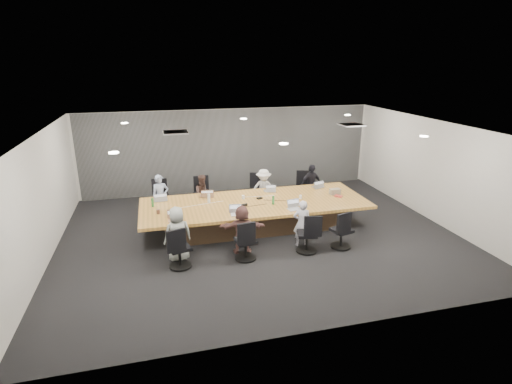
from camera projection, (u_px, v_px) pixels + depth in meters
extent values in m
cube|color=black|center=(260.00, 235.00, 10.42)|extent=(10.00, 8.00, 0.00)
cube|color=white|center=(260.00, 128.00, 9.54)|extent=(10.00, 8.00, 0.00)
cube|color=beige|center=(230.00, 150.00, 13.66)|extent=(10.00, 0.00, 2.80)
cube|color=beige|center=(325.00, 256.00, 6.31)|extent=(10.00, 0.00, 2.80)
cube|color=beige|center=(41.00, 200.00, 8.80)|extent=(0.00, 8.00, 2.80)
cube|color=beige|center=(432.00, 170.00, 11.16)|extent=(0.00, 8.00, 2.80)
cube|color=#555555|center=(230.00, 151.00, 13.58)|extent=(9.80, 0.04, 2.80)
cube|color=#4C3725|center=(255.00, 216.00, 10.78)|extent=(4.80, 1.40, 0.66)
cube|color=#C58C3C|center=(255.00, 203.00, 10.66)|extent=(6.00, 2.20, 0.08)
imported|color=#97A5C4|center=(161.00, 197.00, 11.35)|extent=(0.50, 0.37, 1.28)
cube|color=#B2B2B7|center=(161.00, 199.00, 10.81)|extent=(0.36, 0.25, 0.02)
imported|color=#412D29|center=(204.00, 195.00, 11.65)|extent=(0.67, 0.58, 1.20)
cube|color=#8C6647|center=(206.00, 196.00, 11.09)|extent=(0.38, 0.29, 0.02)
imported|color=silver|center=(264.00, 189.00, 12.07)|extent=(0.87, 0.59, 1.24)
cube|color=#B2B2B7|center=(269.00, 191.00, 11.52)|extent=(0.32, 0.24, 0.02)
imported|color=black|center=(311.00, 185.00, 12.42)|extent=(0.81, 0.49, 1.29)
cube|color=#B2B2B7|center=(318.00, 187.00, 11.89)|extent=(0.38, 0.31, 0.02)
imported|color=#9BA19B|center=(178.00, 234.00, 8.94)|extent=(0.70, 0.53, 1.27)
cube|color=#8C6647|center=(176.00, 220.00, 9.41)|extent=(0.37, 0.26, 0.02)
imported|color=brown|center=(242.00, 229.00, 9.30)|extent=(1.14, 0.55, 1.18)
cube|color=#B2B2B7|center=(237.00, 215.00, 9.76)|extent=(0.33, 0.24, 0.02)
imported|color=silver|center=(302.00, 223.00, 9.65)|extent=(0.48, 0.38, 1.17)
cube|color=#B2B2B7|center=(294.00, 209.00, 10.11)|extent=(0.36, 0.27, 0.02)
cylinder|color=#2D7533|center=(153.00, 202.00, 10.28)|extent=(0.07, 0.07, 0.22)
cylinder|color=#2D7533|center=(273.00, 200.00, 10.44)|extent=(0.08, 0.08, 0.23)
cylinder|color=silver|center=(209.00, 198.00, 10.56)|extent=(0.10, 0.10, 0.24)
cylinder|color=white|center=(243.00, 197.00, 10.87)|extent=(0.09, 0.09, 0.10)
cylinder|color=white|center=(300.00, 197.00, 10.90)|extent=(0.10, 0.10, 0.09)
cylinder|color=brown|center=(158.00, 212.00, 9.82)|extent=(0.10, 0.10, 0.11)
cube|color=black|center=(242.00, 210.00, 10.02)|extent=(0.15, 0.11, 0.03)
cube|color=black|center=(260.00, 198.00, 10.89)|extent=(0.17, 0.14, 0.03)
cube|color=black|center=(244.00, 205.00, 10.32)|extent=(0.18, 0.09, 0.07)
cube|color=gray|center=(335.00, 191.00, 11.23)|extent=(0.30, 0.20, 0.16)
cube|color=#CF4033|center=(338.00, 196.00, 11.03)|extent=(0.23, 0.23, 0.04)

